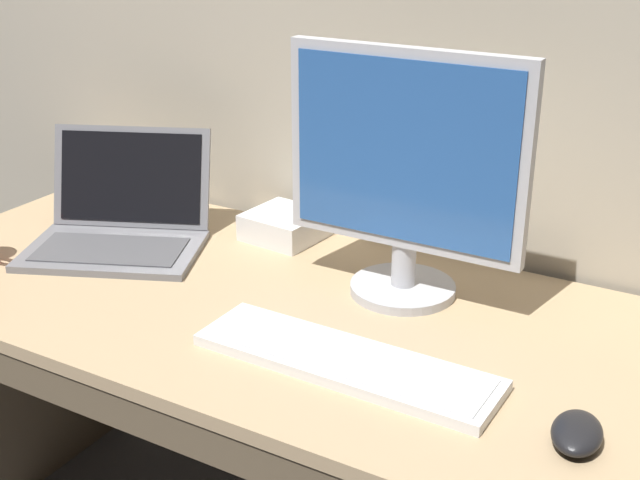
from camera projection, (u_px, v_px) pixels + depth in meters
desk at (288, 399)px, 1.57m from camera, size 1.66×0.71×0.73m
laptop_space_gray at (120, 222)px, 1.75m from camera, size 0.44×0.42×0.22m
external_monitor at (405, 173)px, 1.46m from camera, size 0.45×0.20×0.46m
wired_keyboard at (345, 361)px, 1.31m from camera, size 0.50×0.15×0.02m
computer_mouse at (577, 433)px, 1.12m from camera, size 0.08×0.11×0.03m
external_drive_box at (285, 225)px, 1.79m from camera, size 0.16×0.16×0.06m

